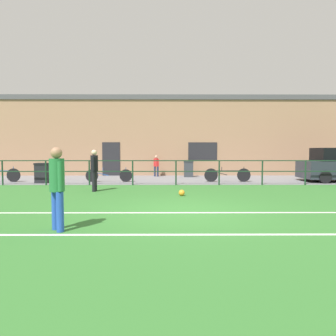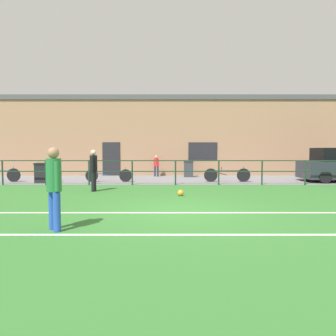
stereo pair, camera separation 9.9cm
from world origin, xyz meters
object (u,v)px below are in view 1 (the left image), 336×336
Objects in this scene: player_striker at (57,184)px; trash_bin_0 at (188,169)px; soccer_ball_match at (182,193)px; spectator_child at (156,164)px; bicycle_parked_0 at (109,175)px; trash_bin_1 at (43,173)px; player_goalkeeper at (94,168)px; bicycle_parked_2 at (227,175)px.

trash_bin_0 is at bearing -56.40° from player_striker.
soccer_ball_match is 7.78m from spectator_child.
trash_bin_1 is at bearing -172.93° from bicycle_parked_0.
spectator_child is 3.90m from bicycle_parked_0.
player_striker is 1.73× the size of trash_bin_1.
player_striker is 12.38m from spectator_child.
player_goalkeeper is 6.78m from bicycle_parked_2.
bicycle_parked_2 is at bearing 0.00° from bicycle_parked_0.
trash_bin_1 is at bearing -16.32° from player_striker.
player_goalkeeper is 7.55× the size of soccer_ball_match.
player_goalkeeper is at bearing -33.81° from player_striker.
spectator_child is 0.55× the size of bicycle_parked_0.
player_striker is (0.64, -5.82, 0.03)m from player_goalkeeper.
soccer_ball_match is 0.09× the size of bicycle_parked_0.
player_striker is 12.43m from trash_bin_0.
soccer_ball_match is 0.23× the size of trash_bin_0.
player_striker reaches higher than bicycle_parked_0.
soccer_ball_match is 7.36m from trash_bin_0.
bicycle_parked_0 is at bearing 7.07° from trash_bin_1.
trash_bin_0 is at bearing 83.96° from soccer_ball_match.
spectator_child is at bearing 139.51° from bicycle_parked_2.
bicycle_parked_0 is at bearing 75.00° from spectator_child.
bicycle_parked_0 is at bearing 127.17° from soccer_ball_match.
soccer_ball_match is 0.17× the size of spectator_child.
player_goalkeeper reaches higher than trash_bin_1.
player_goalkeeper reaches higher than bicycle_parked_0.
bicycle_parked_0 is (-2.28, -3.14, -0.39)m from spectator_child.
bicycle_parked_2 is at bearing 60.87° from soccer_ball_match.
soccer_ball_match is at bearing 119.54° from spectator_child.
trash_bin_0 is 0.98× the size of trash_bin_1.
spectator_child is 0.55× the size of bicycle_parked_2.
bicycle_parked_0 is at bearing -146.51° from trash_bin_0.
trash_bin_1 is at bearing 54.06° from spectator_child.
spectator_child is (-1.15, 7.67, 0.64)m from soccer_ball_match.
player_goalkeeper is 0.97× the size of player_striker.
trash_bin_1 is (-3.21, 2.93, -0.42)m from player_goalkeeper.
bicycle_parked_2 is (2.52, 4.53, 0.26)m from soccer_ball_match.
player_goalkeeper is 1.68× the size of trash_bin_1.
player_striker is 0.72× the size of bicycle_parked_0.
trash_bin_1 is (-3.85, 8.75, -0.44)m from player_striker.
bicycle_parked_0 is 1.00× the size of bicycle_parked_2.
player_striker is 1.32× the size of spectator_child.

